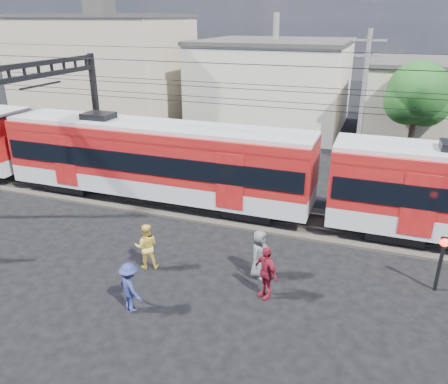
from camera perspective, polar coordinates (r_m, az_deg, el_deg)
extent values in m
plane|color=black|center=(15.73, -11.28, -13.72)|extent=(120.00, 120.00, 0.00)
cube|color=#2D2823|center=(21.96, -0.69, -2.26)|extent=(70.00, 3.40, 0.12)
cube|color=#59544C|center=(21.27, -1.40, -2.75)|extent=(70.00, 0.12, 0.12)
cube|color=#59544C|center=(22.56, -0.02, -1.25)|extent=(70.00, 0.12, 0.12)
cube|color=black|center=(25.89, -18.65, 1.07)|extent=(2.40, 2.20, 0.70)
cube|color=black|center=(21.35, 3.63, -2.19)|extent=(2.40, 2.20, 0.70)
cube|color=#ABAEB3|center=(22.88, -8.71, 1.44)|extent=(16.00, 3.00, 0.90)
cube|color=maroon|center=(22.37, -8.95, 5.41)|extent=(16.00, 3.00, 2.40)
cube|color=black|center=(22.44, -8.91, 4.79)|extent=(15.68, 3.08, 0.95)
cube|color=#ABAEB3|center=(22.05, -9.14, 8.52)|extent=(16.00, 2.60, 0.25)
cube|color=black|center=(20.70, 21.36, -4.57)|extent=(2.40, 2.20, 0.70)
cube|color=black|center=(29.37, -16.34, 10.15)|extent=(0.30, 0.30, 7.00)
cube|color=black|center=(25.45, -23.17, 15.16)|extent=(0.25, 9.30, 0.25)
cube|color=black|center=(25.51, -22.97, 13.83)|extent=(0.25, 9.30, 0.25)
cylinder|color=black|center=(19.71, -1.49, 11.52)|extent=(70.00, 0.03, 0.03)
cylinder|color=black|center=(20.99, -0.07, 12.17)|extent=(70.00, 0.03, 0.03)
cylinder|color=black|center=(19.59, -1.51, 13.53)|extent=(70.00, 0.03, 0.03)
cylinder|color=black|center=(20.89, -0.07, 14.06)|extent=(70.00, 0.03, 0.03)
cylinder|color=black|center=(16.88, -5.17, 16.55)|extent=(70.00, 0.03, 0.03)
cylinder|color=black|center=(23.39, 2.39, 18.09)|extent=(70.00, 0.03, 0.03)
cube|color=tan|center=(42.51, -15.25, 15.03)|extent=(14.00, 10.00, 9.00)
cube|color=#3F3D3A|center=(42.27, -15.91, 21.28)|extent=(14.28, 10.20, 0.30)
cube|color=beige|center=(39.22, 6.52, 13.64)|extent=(12.00, 12.00, 7.00)
cube|color=#3F3D3A|center=(38.87, 6.76, 18.97)|extent=(12.24, 12.24, 0.30)
cylinder|color=slate|center=(26.21, 17.52, 10.36)|extent=(0.24, 0.24, 8.50)
cube|color=slate|center=(25.79, 18.48, 18.30)|extent=(1.80, 0.12, 0.12)
cube|color=slate|center=(25.84, 18.26, 16.54)|extent=(1.40, 0.12, 0.12)
cylinder|color=#382619|center=(29.67, 23.17, 6.31)|extent=(0.36, 0.36, 3.92)
sphere|color=#1B4714|center=(29.11, 24.04, 11.87)|extent=(3.64, 3.64, 3.64)
sphere|color=#1B4714|center=(29.56, 24.97, 10.46)|extent=(2.80, 2.80, 2.80)
imported|color=gold|center=(17.04, -10.11, -6.99)|extent=(1.10, 1.00, 1.83)
imported|color=navy|center=(14.85, -12.17, -12.09)|extent=(1.30, 1.09, 1.75)
imported|color=maroon|center=(15.18, 5.48, -10.39)|extent=(1.18, 1.07, 1.93)
imported|color=#535459|center=(16.25, 4.64, -8.10)|extent=(0.78, 1.03, 1.89)
cylinder|color=black|center=(17.16, 26.33, -8.64)|extent=(0.13, 0.13, 1.98)
sphere|color=#FF140C|center=(16.74, 26.86, -5.86)|extent=(0.31, 0.31, 0.31)
cube|color=black|center=(16.74, 26.86, -5.86)|extent=(0.27, 0.07, 0.38)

